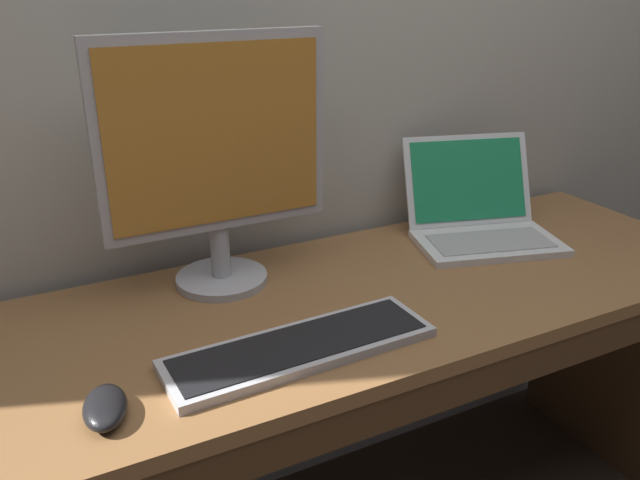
# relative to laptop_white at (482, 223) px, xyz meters

# --- Properties ---
(desk) EXTENTS (1.81, 0.61, 0.76)m
(desk) POSITION_rel_laptop_white_xyz_m (-0.42, -0.12, -0.25)
(desk) COLOR olive
(desk) RESTS_ON ground
(laptop_white) EXTENTS (0.42, 0.39, 0.24)m
(laptop_white) POSITION_rel_laptop_white_xyz_m (0.00, 0.00, 0.00)
(laptop_white) COLOR white
(laptop_white) RESTS_ON desk
(external_monitor) EXTENTS (0.48, 0.20, 0.53)m
(external_monitor) POSITION_rel_laptop_white_xyz_m (-0.67, 0.06, 0.24)
(external_monitor) COLOR #B7B7BC
(external_monitor) RESTS_ON desk
(wired_keyboard) EXTENTS (0.50, 0.16, 0.02)m
(wired_keyboard) POSITION_rel_laptop_white_xyz_m (-0.64, -0.27, -0.04)
(wired_keyboard) COLOR #BCBCC1
(wired_keyboard) RESTS_ON desk
(computer_mouse) EXTENTS (0.09, 0.13, 0.04)m
(computer_mouse) POSITION_rel_laptop_white_xyz_m (-0.98, -0.29, -0.03)
(computer_mouse) COLOR black
(computer_mouse) RESTS_ON desk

